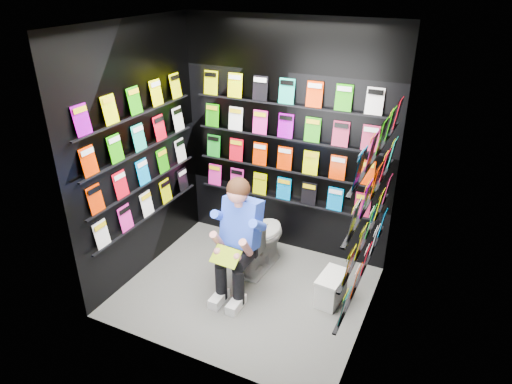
% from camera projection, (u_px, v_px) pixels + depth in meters
% --- Properties ---
extents(floor, '(2.40, 2.40, 0.00)m').
position_uv_depth(floor, '(246.00, 291.00, 4.71)').
color(floor, '#62625F').
rests_on(floor, ground).
extents(ceiling, '(2.40, 2.40, 0.00)m').
position_uv_depth(ceiling, '(243.00, 24.00, 3.56)').
color(ceiling, white).
rests_on(ceiling, floor).
extents(wall_back, '(2.40, 0.04, 2.60)m').
position_uv_depth(wall_back, '(286.00, 142.00, 4.94)').
color(wall_back, black).
rests_on(wall_back, floor).
extents(wall_front, '(2.40, 0.04, 2.60)m').
position_uv_depth(wall_front, '(183.00, 227.00, 3.32)').
color(wall_front, black).
rests_on(wall_front, floor).
extents(wall_left, '(0.04, 2.00, 2.60)m').
position_uv_depth(wall_left, '(139.00, 155.00, 4.60)').
color(wall_left, black).
rests_on(wall_left, floor).
extents(wall_right, '(0.04, 2.00, 2.60)m').
position_uv_depth(wall_right, '(377.00, 203.00, 3.67)').
color(wall_right, black).
rests_on(wall_right, floor).
extents(comics_back, '(2.10, 0.06, 1.37)m').
position_uv_depth(comics_back, '(285.00, 142.00, 4.92)').
color(comics_back, red).
rests_on(comics_back, wall_back).
extents(comics_left, '(0.06, 1.70, 1.37)m').
position_uv_depth(comics_left, '(141.00, 155.00, 4.58)').
color(comics_left, red).
rests_on(comics_left, wall_left).
extents(comics_right, '(0.06, 1.70, 1.37)m').
position_uv_depth(comics_right, '(374.00, 201.00, 3.68)').
color(comics_right, red).
rests_on(comics_right, wall_right).
extents(toilet, '(0.46, 0.77, 0.73)m').
position_uv_depth(toilet, '(259.00, 238.00, 4.93)').
color(toilet, silver).
rests_on(toilet, floor).
extents(longbox, '(0.24, 0.39, 0.28)m').
position_uv_depth(longbox, '(331.00, 289.00, 4.51)').
color(longbox, silver).
rests_on(longbox, floor).
extents(longbox_lid, '(0.26, 0.41, 0.03)m').
position_uv_depth(longbox_lid, '(332.00, 277.00, 4.44)').
color(longbox_lid, silver).
rests_on(longbox_lid, longbox).
extents(reader, '(0.54, 0.76, 1.35)m').
position_uv_depth(reader, '(243.00, 223.00, 4.45)').
color(reader, blue).
rests_on(reader, toilet).
extents(held_comic, '(0.29, 0.18, 0.12)m').
position_uv_depth(held_comic, '(226.00, 256.00, 4.25)').
color(held_comic, green).
rests_on(held_comic, reader).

